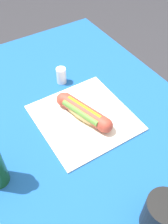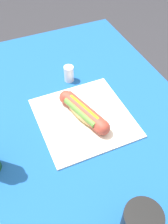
{
  "view_description": "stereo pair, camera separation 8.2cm",
  "coord_description": "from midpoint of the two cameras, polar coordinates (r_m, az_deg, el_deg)",
  "views": [
    {
      "loc": [
        -0.42,
        0.27,
        1.4
      ],
      "look_at": [
        0.05,
        -0.03,
        0.79
      ],
      "focal_mm": 41.76,
      "sensor_mm": 36.0,
      "label": 1
    },
    {
      "loc": [
        -0.46,
        0.19,
        1.4
      ],
      "look_at": [
        0.05,
        -0.03,
        0.79
      ],
      "focal_mm": 41.76,
      "sensor_mm": 36.0,
      "label": 2
    }
  ],
  "objects": [
    {
      "name": "salt_shaker",
      "position": [
        0.96,
        -7.47,
        7.82
      ],
      "size": [
        0.04,
        0.04,
        0.06
      ],
      "primitive_type": "cylinder",
      "color": "silver",
      "rests_on": "dining_table"
    },
    {
      "name": "drinking_cup",
      "position": [
        0.64,
        12.68,
        -21.47
      ],
      "size": [
        0.08,
        0.08,
        0.1
      ],
      "primitive_type": "cylinder",
      "color": "black",
      "rests_on": "dining_table"
    },
    {
      "name": "dining_table",
      "position": [
        0.93,
        -2.48,
        -10.06
      ],
      "size": [
        1.21,
        0.78,
        0.76
      ],
      "color": "brown",
      "rests_on": "ground"
    },
    {
      "name": "paper_wrapper",
      "position": [
        0.84,
        -2.79,
        -1.39
      ],
      "size": [
        0.3,
        0.29,
        0.01
      ],
      "primitive_type": "cube",
      "rotation": [
        0.0,
        0.0,
        -0.0
      ],
      "color": "silver",
      "rests_on": "dining_table"
    },
    {
      "name": "ground_plane",
      "position": [
        1.49,
        -1.66,
        -22.97
      ],
      "size": [
        6.0,
        6.0,
        0.0
      ],
      "primitive_type": "plane",
      "color": "#2D2D33",
      "rests_on": "ground"
    },
    {
      "name": "hot_dog",
      "position": [
        0.82,
        -2.9,
        -0.15
      ],
      "size": [
        0.21,
        0.1,
        0.05
      ],
      "color": "tan",
      "rests_on": "paper_wrapper"
    }
  ]
}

